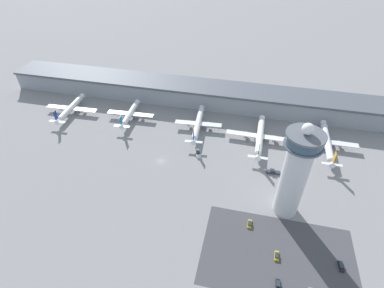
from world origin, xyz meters
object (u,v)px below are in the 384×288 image
airplane_gate_delta (260,136)px  airplane_gate_echo (327,142)px  airplane_gate_alpha (71,108)px  control_tower (295,172)px  service_truck_catering (273,172)px  car_silver_sedan (278,284)px  airplane_gate_bravo (130,114)px  car_white_wagon (277,256)px  service_truck_fuel (198,153)px  car_blue_compact (341,266)px  car_grey_coupe (250,224)px  airplane_gate_charlie (198,124)px

airplane_gate_delta → airplane_gate_echo: size_ratio=1.00×
airplane_gate_alpha → airplane_gate_echo: airplane_gate_echo is taller
control_tower → airplane_gate_delta: control_tower is taller
service_truck_catering → car_silver_sedan: service_truck_catering is taller
airplane_gate_delta → airplane_gate_echo: airplane_gate_delta is taller
airplane_gate_bravo → car_white_wagon: bearing=-40.1°
service_truck_catering → service_truck_fuel: service_truck_fuel is taller
car_blue_compact → airplane_gate_alpha: bearing=154.5°
control_tower → car_white_wagon: 36.41m
car_blue_compact → car_silver_sedan: 28.48m
airplane_gate_echo → car_grey_coupe: size_ratio=9.51×
airplane_gate_charlie → airplane_gate_delta: bearing=-6.0°
airplane_gate_alpha → airplane_gate_charlie: (91.75, 0.84, 0.46)m
airplane_gate_delta → car_blue_compact: size_ratio=9.04×
airplane_gate_echo → car_blue_compact: 80.25m
airplane_gate_alpha → car_silver_sedan: airplane_gate_alpha is taller
airplane_gate_echo → service_truck_fuel: 78.49m
service_truck_fuel → car_grey_coupe: 55.37m
car_grey_coupe → airplane_gate_delta: bearing=89.1°
airplane_gate_delta → car_grey_coupe: size_ratio=9.50×
airplane_gate_charlie → service_truck_fuel: 25.72m
service_truck_catering → car_blue_compact: service_truck_catering is taller
airplane_gate_charlie → airplane_gate_delta: 40.39m
car_white_wagon → service_truck_catering: bearing=92.7°
car_blue_compact → airplane_gate_echo: bearing=88.0°
control_tower → car_grey_coupe: 31.93m
airplane_gate_charlie → service_truck_catering: (49.13, -31.24, -3.75)m
control_tower → airplane_gate_charlie: size_ratio=1.21×
airplane_gate_delta → car_blue_compact: bearing=-64.3°
airplane_gate_echo → car_blue_compact: airplane_gate_echo is taller
control_tower → service_truck_fuel: 63.33m
airplane_gate_bravo → airplane_gate_echo: airplane_gate_echo is taller
car_silver_sedan → service_truck_fuel: bearing=123.9°
airplane_gate_alpha → airplane_gate_bravo: (43.75, 2.38, 0.26)m
control_tower → car_grey_coupe: bearing=-140.7°
service_truck_fuel → car_grey_coupe: service_truck_fuel is taller
airplane_gate_alpha → airplane_gate_delta: (131.92, -3.35, -0.02)m
control_tower → airplane_gate_bravo: control_tower is taller
car_silver_sedan → car_blue_compact: bearing=28.2°
service_truck_catering → airplane_gate_bravo: bearing=161.4°
service_truck_fuel → car_silver_sedan: service_truck_fuel is taller
control_tower → airplane_gate_charlie: control_tower is taller
airplane_gate_bravo → car_white_wagon: airplane_gate_bravo is taller
service_truck_catering → airplane_gate_echo: bearing=44.3°
airplane_gate_bravo → control_tower: bearing=-29.1°
airplane_gate_alpha → airplane_gate_charlie: 91.76m
control_tower → airplane_gate_echo: (24.98, 54.58, -20.83)m
airplane_gate_echo → car_silver_sedan: bearing=-106.6°
airplane_gate_alpha → car_white_wagon: size_ratio=8.26×
service_truck_catering → service_truck_fuel: (-43.87, 6.33, 0.09)m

